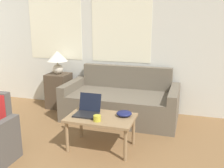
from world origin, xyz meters
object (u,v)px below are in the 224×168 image
at_px(couch, 121,103).
at_px(cup_navy, 97,118).
at_px(table_lamp, 57,59).
at_px(laptop, 88,110).
at_px(snack_bowl, 124,114).
at_px(coffee_table, 101,121).

distance_m(couch, cup_navy, 1.31).
bearing_deg(couch, table_lamp, 172.12).
relative_size(laptop, snack_bowl, 1.54).
relative_size(coffee_table, snack_bowl, 4.32).
bearing_deg(laptop, table_lamp, 131.25).
bearing_deg(snack_bowl, laptop, -171.40).
distance_m(table_lamp, snack_bowl, 2.06).
bearing_deg(table_lamp, snack_bowl, -36.93).
bearing_deg(snack_bowl, cup_navy, -135.84).
relative_size(laptop, cup_navy, 3.28).
bearing_deg(laptop, snack_bowl, 8.60).
distance_m(laptop, cup_navy, 0.29).
distance_m(couch, snack_bowl, 1.09).
bearing_deg(couch, cup_navy, -88.44).
bearing_deg(snack_bowl, couch, 106.86).
xyz_separation_m(cup_navy, snack_bowl, (0.28, 0.27, -0.00)).
relative_size(couch, cup_navy, 20.04).
xyz_separation_m(couch, snack_bowl, (0.31, -1.03, 0.21)).
distance_m(cup_navy, snack_bowl, 0.38).
bearing_deg(cup_navy, table_lamp, 132.03).
height_order(table_lamp, cup_navy, table_lamp).
bearing_deg(coffee_table, snack_bowl, 22.29).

